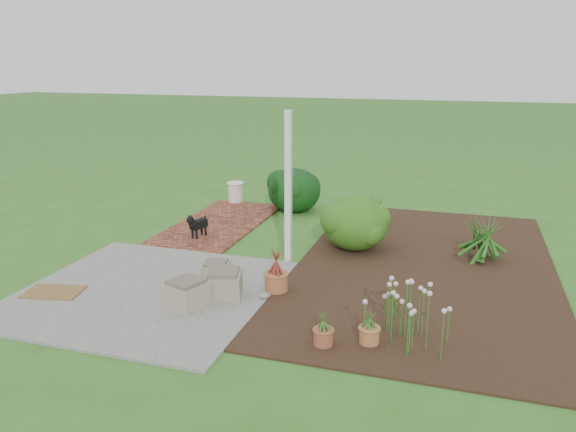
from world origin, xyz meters
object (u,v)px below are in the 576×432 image
(stone_trough_near, at_px, (224,285))
(cream_ceramic_urn, at_px, (235,192))
(black_dog, at_px, (197,224))
(evergreen_shrub, at_px, (355,222))

(stone_trough_near, xyz_separation_m, cream_ceramic_urn, (-1.94, 5.07, 0.06))
(black_dog, bearing_deg, stone_trough_near, -38.55)
(stone_trough_near, distance_m, black_dog, 2.81)
(stone_trough_near, relative_size, evergreen_shrub, 0.44)
(black_dog, bearing_deg, evergreen_shrub, 23.73)
(black_dog, distance_m, cream_ceramic_urn, 2.77)
(black_dog, height_order, evergreen_shrub, evergreen_shrub)
(stone_trough_near, xyz_separation_m, black_dog, (-1.56, 2.33, 0.10))
(cream_ceramic_urn, relative_size, evergreen_shrub, 0.40)
(stone_trough_near, relative_size, cream_ceramic_urn, 1.11)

